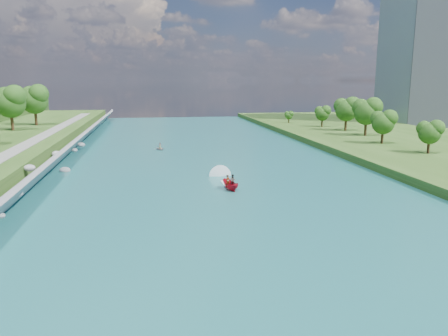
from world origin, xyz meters
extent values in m
plane|color=#2D5119|center=(0.00, 0.00, 0.00)|extent=(260.00, 260.00, 0.00)
cube|color=#175559|center=(0.00, 20.00, 0.05)|extent=(55.00, 240.00, 0.10)
cube|color=slate|center=(-25.85, 20.00, 1.80)|extent=(3.54, 236.00, 4.05)
ellipsoid|color=gray|center=(-25.74, 3.57, 1.11)|extent=(1.11, 0.98, 0.66)
ellipsoid|color=gray|center=(-25.84, 10.22, 1.83)|extent=(1.45, 1.54, 1.10)
ellipsoid|color=gray|center=(-26.84, 20.41, 3.00)|extent=(1.61, 1.59, 0.96)
ellipsoid|color=gray|center=(-24.24, 31.74, 0.25)|extent=(1.87, 1.71, 1.15)
ellipsoid|color=gray|center=(-26.57, 37.32, 2.16)|extent=(1.60, 1.80, 1.26)
ellipsoid|color=gray|center=(-25.22, 48.31, 1.16)|extent=(1.27, 1.12, 0.83)
ellipsoid|color=gray|center=(-24.94, 55.24, 1.25)|extent=(1.83, 1.75, 1.08)
cube|color=gray|center=(82.50, 95.00, 30.00)|extent=(22.00, 22.00, 60.00)
ellipsoid|color=#214713|center=(-42.23, 67.19, 9.72)|extent=(7.46, 7.46, 12.44)
ellipsoid|color=#214713|center=(-39.77, 79.51, 9.75)|extent=(7.50, 7.50, 12.50)
ellipsoid|color=#214713|center=(42.72, 30.76, 5.24)|extent=(4.49, 4.49, 7.48)
ellipsoid|color=#214713|center=(40.76, 44.38, 5.85)|extent=(5.22, 5.22, 8.69)
ellipsoid|color=#214713|center=(44.02, 58.42, 7.08)|extent=(6.70, 6.70, 11.17)
ellipsoid|color=#214713|center=(43.98, 69.84, 6.94)|extent=(6.53, 6.53, 10.88)
ellipsoid|color=#214713|center=(41.57, 80.87, 5.21)|extent=(4.45, 4.45, 7.42)
ellipsoid|color=#214713|center=(35.53, 94.52, 3.79)|extent=(2.75, 2.75, 4.58)
imported|color=#B60E1F|center=(1.13, 14.63, 0.85)|extent=(2.30, 4.10, 1.49)
imported|color=#66605B|center=(0.73, 14.23, 1.38)|extent=(0.81, 0.75, 1.86)
imported|color=#66605B|center=(1.63, 15.13, 1.30)|extent=(0.90, 0.74, 1.70)
cube|color=white|center=(1.13, 17.63, 0.13)|extent=(0.90, 5.00, 0.06)
imported|color=gray|center=(-7.70, 52.85, 0.42)|extent=(2.83, 3.50, 0.64)
imported|color=#66605B|center=(-7.70, 52.85, 0.98)|extent=(0.67, 0.50, 1.27)
camera|label=1|loc=(-9.71, -44.13, 15.20)|focal=35.00mm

